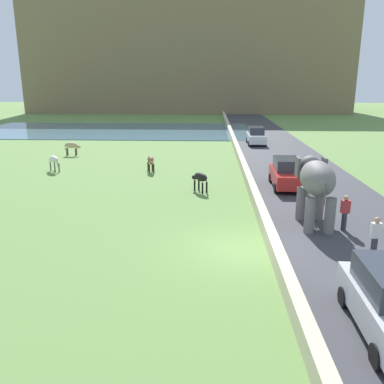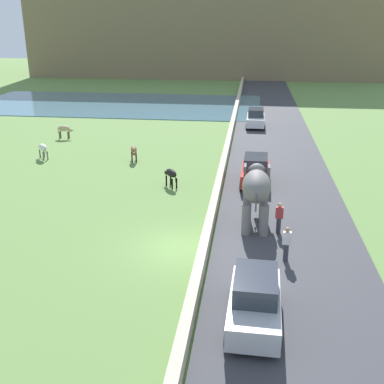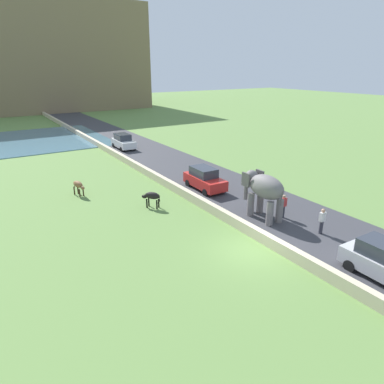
{
  "view_description": "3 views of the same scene",
  "coord_description": "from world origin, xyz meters",
  "views": [
    {
      "loc": [
        -1.24,
        -14.57,
        6.31
      ],
      "look_at": [
        -2.09,
        4.19,
        1.1
      ],
      "focal_mm": 37.6,
      "sensor_mm": 36.0,
      "label": 1
    },
    {
      "loc": [
        3.05,
        -19.03,
        9.77
      ],
      "look_at": [
        0.13,
        3.61,
        1.41
      ],
      "focal_mm": 43.69,
      "sensor_mm": 36.0,
      "label": 2
    },
    {
      "loc": [
        -11.4,
        -11.96,
        9.33
      ],
      "look_at": [
        0.29,
        6.36,
        1.34
      ],
      "focal_mm": 32.0,
      "sensor_mm": 36.0,
      "label": 3
    }
  ],
  "objects": [
    {
      "name": "lake",
      "position": [
        -14.0,
        37.9,
        0.04
      ],
      "size": [
        36.0,
        18.0,
        0.08
      ],
      "primitive_type": "cube",
      "color": "slate",
      "rests_on": "ground"
    },
    {
      "name": "car_red",
      "position": [
        3.43,
        9.43,
        0.9
      ],
      "size": [
        1.87,
        4.04,
        1.8
      ],
      "color": "red",
      "rests_on": "ground"
    },
    {
      "name": "barrier_wall",
      "position": [
        1.2,
        18.0,
        0.32
      ],
      "size": [
        0.4,
        110.0,
        0.64
      ],
      "primitive_type": "cube",
      "color": "beige",
      "rests_on": "ground"
    },
    {
      "name": "road_surface",
      "position": [
        5.0,
        20.0,
        0.03
      ],
      "size": [
        7.0,
        120.0,
        0.06
      ],
      "primitive_type": "cube",
      "color": "#38383D",
      "rests_on": "ground"
    },
    {
      "name": "person_beside_elephant",
      "position": [
        4.57,
        2.07,
        0.87
      ],
      "size": [
        0.36,
        0.22,
        1.63
      ],
      "color": "#33333D",
      "rests_on": "ground"
    },
    {
      "name": "cow_white",
      "position": [
        -12.44,
        13.3,
        0.84
      ],
      "size": [
        1.2,
        1.24,
        1.15
      ],
      "color": "silver",
      "rests_on": "ground"
    },
    {
      "name": "person_trailing",
      "position": [
        4.76,
        -0.74,
        0.87
      ],
      "size": [
        0.36,
        0.22,
        1.63
      ],
      "color": "#33333D",
      "rests_on": "ground"
    },
    {
      "name": "cow_black",
      "position": [
        -1.81,
        8.29,
        0.84
      ],
      "size": [
        1.12,
        1.3,
        1.15
      ],
      "color": "black",
      "rests_on": "ground"
    },
    {
      "name": "hill_distant",
      "position": [
        -6.0,
        78.59,
        11.37
      ],
      "size": [
        64.0,
        28.0,
        22.74
      ],
      "primitive_type": "cube",
      "color": "#7F6B4C",
      "rests_on": "ground"
    },
    {
      "name": "cow_tan",
      "position": [
        -13.31,
        19.73,
        0.84
      ],
      "size": [
        1.4,
        0.49,
        1.15
      ],
      "color": "tan",
      "rests_on": "ground"
    },
    {
      "name": "elephant",
      "position": [
        3.43,
        2.82,
        2.04
      ],
      "size": [
        1.41,
        3.47,
        2.99
      ],
      "color": "slate",
      "rests_on": "ground"
    },
    {
      "name": "ground_plane",
      "position": [
        0.0,
        0.0,
        0.0
      ],
      "size": [
        220.0,
        220.0,
        0.0
      ],
      "primitive_type": "plane",
      "color": "#608442"
    },
    {
      "name": "cow_brown",
      "position": [
        -5.47,
        13.46,
        0.84
      ],
      "size": [
        0.72,
        1.42,
        1.15
      ],
      "color": "brown",
      "rests_on": "ground"
    },
    {
      "name": "car_white",
      "position": [
        3.43,
        26.6,
        0.9
      ],
      "size": [
        1.82,
        4.01,
        1.8
      ],
      "color": "white",
      "rests_on": "ground"
    }
  ]
}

